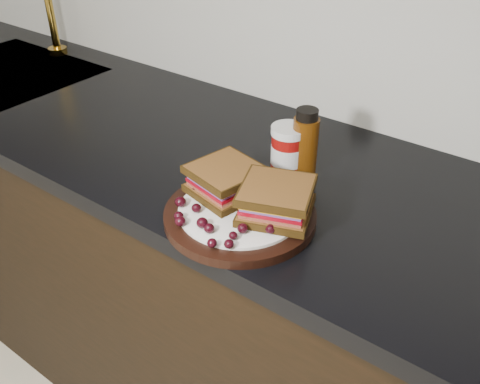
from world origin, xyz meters
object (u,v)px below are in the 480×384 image
object	(u,v)px
plate	(240,215)
condiment_jar	(288,150)
oil_bottle	(305,143)
sandwich_left	(226,180)

from	to	relation	value
plate	condiment_jar	distance (m)	0.20
plate	oil_bottle	distance (m)	0.22
sandwich_left	condiment_jar	world-z (taller)	condiment_jar
plate	condiment_jar	bearing A→B (deg)	96.02
sandwich_left	oil_bottle	size ratio (longest dim) A/B	0.82
plate	condiment_jar	world-z (taller)	condiment_jar
sandwich_left	condiment_jar	distance (m)	0.17
condiment_jar	oil_bottle	xyz separation A→B (m)	(0.03, 0.01, 0.02)
sandwich_left	condiment_jar	bearing A→B (deg)	91.22
plate	oil_bottle	bearing A→B (deg)	87.04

